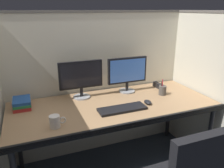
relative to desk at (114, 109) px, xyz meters
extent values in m
cube|color=beige|center=(0.00, 0.46, 0.08)|extent=(2.20, 0.05, 1.55)
cube|color=#605B56|center=(0.00, 0.46, 0.87)|extent=(2.21, 0.06, 0.02)
cube|color=beige|center=(0.99, -0.09, 0.08)|extent=(0.05, 1.40, 1.55)
cube|color=#605B56|center=(0.99, -0.09, 0.87)|extent=(0.06, 1.41, 0.02)
cube|color=#997551|center=(0.00, 0.01, 0.03)|extent=(1.90, 0.80, 0.04)
cube|color=black|center=(0.00, -0.38, 0.03)|extent=(1.90, 0.02, 0.05)
cylinder|color=black|center=(0.89, -0.33, -0.34)|extent=(0.04, 0.04, 0.70)
cylinder|color=black|center=(-0.89, 0.35, -0.34)|extent=(0.04, 0.04, 0.70)
cylinder|color=black|center=(0.89, 0.35, -0.34)|extent=(0.04, 0.04, 0.70)
cylinder|color=gray|center=(-0.24, 0.28, 0.06)|extent=(0.17, 0.17, 0.01)
cylinder|color=black|center=(-0.24, 0.28, 0.11)|extent=(0.03, 0.03, 0.09)
cube|color=black|center=(-0.24, 0.28, 0.29)|extent=(0.43, 0.03, 0.27)
cube|color=black|center=(-0.24, 0.26, 0.29)|extent=(0.39, 0.01, 0.23)
cylinder|color=gray|center=(0.25, 0.26, 0.06)|extent=(0.17, 0.17, 0.01)
cylinder|color=black|center=(0.25, 0.26, 0.11)|extent=(0.03, 0.03, 0.09)
cube|color=black|center=(0.25, 0.26, 0.29)|extent=(0.43, 0.03, 0.27)
cube|color=#3F72D8|center=(0.25, 0.24, 0.29)|extent=(0.39, 0.01, 0.23)
cube|color=black|center=(0.02, -0.14, 0.06)|extent=(0.43, 0.15, 0.02)
ellipsoid|color=black|center=(0.29, -0.11, 0.07)|extent=(0.06, 0.10, 0.03)
cylinder|color=#59595B|center=(0.29, -0.09, 0.08)|extent=(0.01, 0.01, 0.01)
cylinder|color=silver|center=(-0.58, -0.23, 0.10)|extent=(0.08, 0.08, 0.09)
torus|color=silver|center=(-0.52, -0.23, 0.10)|extent=(0.06, 0.01, 0.06)
cylinder|color=#4C4742|center=(0.55, 0.04, 0.10)|extent=(0.08, 0.08, 0.09)
cylinder|color=red|center=(0.55, 0.04, 0.14)|extent=(0.01, 0.01, 0.16)
cylinder|color=#263FB2|center=(0.55, 0.05, 0.14)|extent=(0.01, 0.01, 0.16)
cylinder|color=black|center=(0.54, 0.05, 0.13)|extent=(0.01, 0.01, 0.13)
cube|color=black|center=(0.63, 0.25, 0.08)|extent=(0.04, 0.15, 0.06)
cube|color=#B22626|center=(-0.80, 0.23, 0.07)|extent=(0.15, 0.21, 0.03)
cube|color=#26723F|center=(-0.80, 0.23, 0.09)|extent=(0.15, 0.21, 0.02)
cube|color=#1E478C|center=(-0.80, 0.23, 0.12)|extent=(0.15, 0.21, 0.03)
camera|label=1|loc=(-0.72, -1.76, 0.89)|focal=35.56mm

